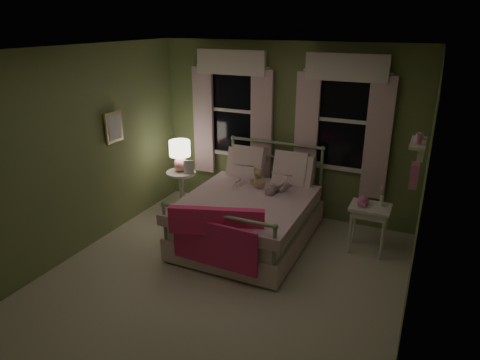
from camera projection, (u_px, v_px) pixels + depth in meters
The scene contains 18 objects.
room_shell at pixel (222, 175), 4.62m from camera, with size 4.20×4.20×4.20m.
bed at pixel (251, 214), 5.84m from camera, with size 1.58×2.04×1.18m.
pink_throw at pixel (215, 231), 4.88m from camera, with size 1.10×0.44×0.71m.
child_left at pixel (245, 165), 6.11m from camera, with size 0.25×0.17×0.70m, color #F7D1DD.
child_right at pixel (282, 169), 5.89m from camera, with size 0.36×0.28×0.75m, color #F7D1DD.
book_left at pixel (237, 167), 5.89m from camera, with size 0.20×0.27×0.03m, color beige.
book_right at pixel (275, 176), 5.68m from camera, with size 0.20×0.27×0.02m, color beige.
teddy_bear at pixel (258, 180), 5.92m from camera, with size 0.22×0.18×0.30m.
nightstand_left at pixel (182, 185), 6.74m from camera, with size 0.46×0.46×0.65m.
table_lamp at pixel (180, 153), 6.55m from camera, with size 0.32×0.32×0.49m.
book_nightstand at pixel (184, 174), 6.55m from camera, with size 0.16×0.22×0.02m, color beige.
nightstand_right at pixel (370, 213), 5.47m from camera, with size 0.50×0.40×0.64m.
pink_toy at pixel (363, 201), 5.45m from camera, with size 0.14×0.19×0.14m.
bud_vase at pixel (382, 196), 5.38m from camera, with size 0.06×0.06×0.28m.
window_left at pixel (232, 106), 6.56m from camera, with size 1.34×0.13×1.96m.
window_right at pixel (343, 116), 5.90m from camera, with size 1.34×0.13×1.96m.
wall_shelf at pixel (417, 159), 4.40m from camera, with size 0.15×0.50×0.60m.
framed_picture at pixel (114, 127), 5.82m from camera, with size 0.03×0.32×0.42m.
Camera 1 is at (1.99, -3.87, 2.88)m, focal length 32.00 mm.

